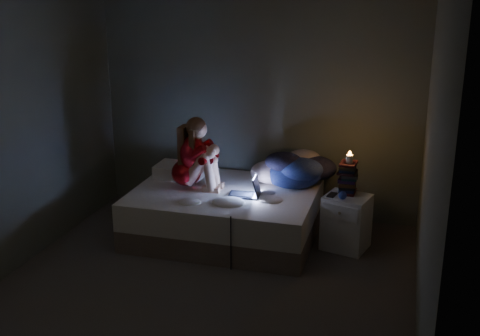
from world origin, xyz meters
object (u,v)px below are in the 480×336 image
at_px(candle, 349,160).
at_px(bed, 225,213).
at_px(laptop, 244,186).
at_px(nightstand, 346,222).
at_px(woman, 186,152).
at_px(phone, 333,196).

bearing_deg(candle, bed, -172.90).
relative_size(laptop, candle, 3.87).
xyz_separation_m(nightstand, candle, (-0.01, 0.10, 0.61)).
bearing_deg(nightstand, bed, -162.64).
bearing_deg(laptop, nightstand, 3.67).
height_order(bed, woman, woman).
distance_m(nightstand, candle, 0.62).
height_order(woman, nightstand, woman).
xyz_separation_m(woman, candle, (1.65, 0.16, 0.00)).
xyz_separation_m(laptop, nightstand, (1.02, 0.16, -0.34)).
bearing_deg(phone, bed, 176.20).
relative_size(bed, woman, 2.44).
bearing_deg(bed, phone, -0.44).
xyz_separation_m(candle, phone, (-0.13, -0.16, -0.33)).
height_order(nightstand, candle, candle).
height_order(bed, nightstand, nightstand).
relative_size(woman, phone, 5.42).
distance_m(nightstand, phone, 0.32).
relative_size(woman, nightstand, 1.37).
xyz_separation_m(woman, laptop, (0.65, -0.10, -0.27)).
distance_m(candle, phone, 0.39).
distance_m(bed, candle, 1.40).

